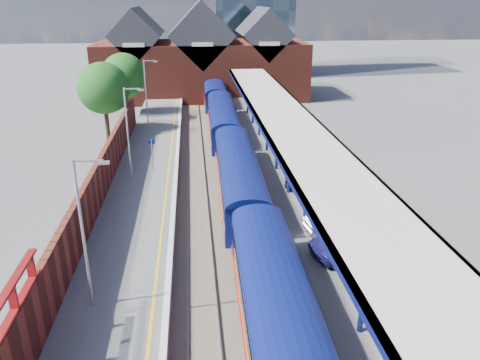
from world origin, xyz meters
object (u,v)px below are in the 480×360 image
(platform_sign, at_px, (152,149))
(parked_car_blue, at_px, (353,244))
(parked_car_silver, at_px, (339,222))
(lamp_post_c, at_px, (129,128))
(parked_car_dark, at_px, (313,182))
(train, at_px, (229,142))
(lamp_post_b, at_px, (85,226))
(lamp_post_d, at_px, (147,89))

(platform_sign, relative_size, parked_car_blue, 0.53)
(parked_car_silver, bearing_deg, lamp_post_c, 42.77)
(parked_car_dark, xyz_separation_m, parked_car_blue, (-0.13, -9.23, 0.06))
(parked_car_blue, bearing_deg, lamp_post_c, 28.80)
(train, distance_m, parked_car_blue, 18.87)
(lamp_post_b, distance_m, lamp_post_d, 32.00)
(lamp_post_d, relative_size, parked_car_silver, 1.73)
(train, xyz_separation_m, platform_sign, (-6.49, -3.18, 0.57))
(lamp_post_b, height_order, platform_sign, lamp_post_b)
(lamp_post_c, bearing_deg, platform_sign, 55.74)
(platform_sign, height_order, parked_car_blue, platform_sign)
(parked_car_silver, bearing_deg, platform_sign, 34.61)
(lamp_post_c, relative_size, parked_car_silver, 1.73)
(lamp_post_c, height_order, parked_car_blue, lamp_post_c)
(lamp_post_b, relative_size, lamp_post_c, 1.00)
(lamp_post_d, bearing_deg, parked_car_dark, -56.17)
(lamp_post_d, xyz_separation_m, platform_sign, (1.36, -14.00, -2.30))
(parked_car_blue, bearing_deg, lamp_post_d, 7.81)
(lamp_post_b, distance_m, parked_car_blue, 13.85)
(lamp_post_b, distance_m, parked_car_dark, 18.36)
(lamp_post_b, xyz_separation_m, platform_sign, (1.36, 18.00, -2.30))
(parked_car_dark, bearing_deg, lamp_post_b, 146.28)
(lamp_post_d, height_order, parked_car_dark, lamp_post_d)
(lamp_post_d, relative_size, parked_car_dark, 1.72)
(lamp_post_b, bearing_deg, platform_sign, 85.67)
(platform_sign, xyz_separation_m, parked_car_dark, (11.85, -5.71, -1.10))
(parked_car_dark, bearing_deg, train, 44.41)
(platform_sign, bearing_deg, parked_car_silver, -46.55)
(lamp_post_d, distance_m, parked_car_silver, 29.60)
(train, height_order, lamp_post_b, lamp_post_b)
(train, relative_size, lamp_post_b, 9.42)
(lamp_post_c, xyz_separation_m, parked_car_blue, (13.09, -12.94, -3.34))
(lamp_post_c, distance_m, parked_car_blue, 18.71)
(lamp_post_b, bearing_deg, parked_car_blue, 13.15)
(parked_car_dark, bearing_deg, platform_sign, 77.62)
(lamp_post_c, xyz_separation_m, parked_car_dark, (13.21, -3.71, -3.40))
(parked_car_blue, bearing_deg, parked_car_dark, -17.30)
(lamp_post_d, height_order, parked_car_silver, lamp_post_d)
(train, xyz_separation_m, parked_car_blue, (5.23, -18.12, -0.47))
(platform_sign, bearing_deg, lamp_post_d, 95.56)
(platform_sign, height_order, parked_car_dark, platform_sign)
(train, height_order, platform_sign, platform_sign)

